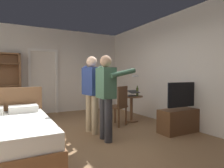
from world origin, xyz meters
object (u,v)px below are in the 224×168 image
suitcase_dark (27,115)px  side_table (131,104)px  person_blue_shirt (106,92)px  bottle_on_table (137,92)px  bed (6,137)px  bookshelf (2,83)px  suitcase_small (19,112)px  tv_flatscreen (183,117)px  wooden_chair (119,104)px  laptop (132,94)px  person_striped_shirt (92,89)px

suitcase_dark → side_table: bearing=-15.2°
person_blue_shirt → bottle_on_table: bearing=34.7°
bed → suitcase_dark: (0.47, 2.25, -0.11)m
bed → bookshelf: 3.28m
person_blue_shirt → suitcase_small: bearing=117.9°
tv_flatscreen → side_table: 1.46m
side_table → person_blue_shirt: 1.77m
wooden_chair → person_blue_shirt: bearing=-133.0°
person_blue_shirt → tv_flatscreen: bearing=-9.5°
tv_flatscreen → suitcase_small: 4.31m
laptop → tv_flatscreen: bearing=-70.2°
side_table → bottle_on_table: 0.38m
side_table → laptop: laptop is taller
person_blue_shirt → side_table: bearing=39.6°
laptop → bottle_on_table: bearing=-13.0°
laptop → bookshelf: bearing=144.9°
person_striped_shirt → bottle_on_table: bearing=15.5°
bookshelf → side_table: size_ratio=2.75×
side_table → suitcase_dark: bearing=154.8°
side_table → suitcase_dark: 2.82m
bed → person_blue_shirt: bearing=-1.1°
laptop → side_table: bearing=62.1°
tv_flatscreen → side_table: tv_flatscreen is taller
tv_flatscreen → laptop: size_ratio=3.15×
bookshelf → wooden_chair: size_ratio=1.94×
person_blue_shirt → suitcase_dark: bearing=118.4°
bookshelf → tv_flatscreen: bookshelf is taller
bed → laptop: (2.99, 1.01, 0.45)m
bed → side_table: (3.01, 1.05, 0.17)m
bottle_on_table → suitcase_small: size_ratio=0.49×
person_blue_shirt → person_striped_shirt: bearing=94.8°
side_table → person_blue_shirt: person_blue_shirt is taller
bed → suitcase_small: bed is taller
laptop → suitcase_dark: bearing=153.8°
person_striped_shirt → side_table: bearing=20.0°
bed → bookshelf: bearing=92.1°
bed → suitcase_small: (0.31, 2.60, -0.08)m
bed → bookshelf: size_ratio=1.06×
person_blue_shirt → suitcase_dark: person_blue_shirt is taller
laptop → person_blue_shirt: 1.67m
bookshelf → person_blue_shirt: bearing=-60.6°
bed → tv_flatscreen: (3.47, -0.33, 0.01)m
bed → wooden_chair: (2.49, 0.81, 0.24)m
bed → suitcase_small: size_ratio=3.58×
bottle_on_table → suitcase_small: bearing=150.2°
suitcase_dark → bottle_on_table: bearing=-15.4°
side_table → suitcase_dark: size_ratio=1.12×
tv_flatscreen → bottle_on_table: 1.43m
bookshelf → suitcase_small: bookshelf is taller
bottle_on_table → suitcase_small: (-2.84, 1.63, -0.59)m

